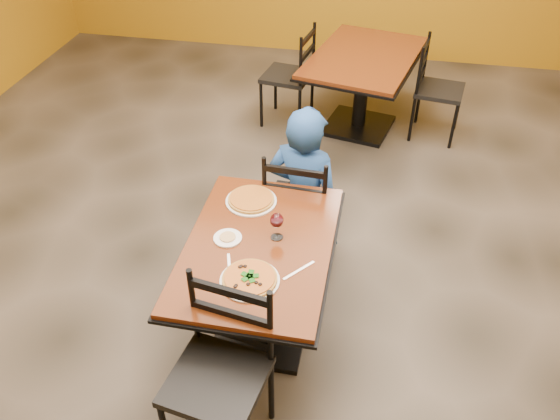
% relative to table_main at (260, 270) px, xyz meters
% --- Properties ---
extents(floor, '(7.00, 8.00, 0.01)m').
position_rel_table_main_xyz_m(floor, '(0.00, 0.50, -0.56)').
color(floor, black).
rests_on(floor, ground).
extents(table_main, '(0.83, 1.23, 0.75)m').
position_rel_table_main_xyz_m(table_main, '(0.00, 0.00, 0.00)').
color(table_main, '#60230F').
rests_on(table_main, floor).
extents(table_second, '(1.18, 1.52, 0.75)m').
position_rel_table_main_xyz_m(table_second, '(0.37, 2.71, 0.01)').
color(table_second, '#60230F').
rests_on(table_second, floor).
extents(chair_main_near, '(0.51, 0.51, 0.99)m').
position_rel_table_main_xyz_m(chair_main_near, '(-0.05, -0.73, -0.06)').
color(chair_main_near, black).
rests_on(chair_main_near, floor).
extents(chair_main_far, '(0.45, 0.45, 0.95)m').
position_rel_table_main_xyz_m(chair_main_far, '(0.11, 0.75, -0.08)').
color(chair_main_far, black).
rests_on(chair_main_far, floor).
extents(chair_second_left, '(0.50, 0.50, 0.96)m').
position_rel_table_main_xyz_m(chair_second_left, '(-0.34, 2.71, -0.08)').
color(chair_second_left, black).
rests_on(chair_second_left, floor).
extents(chair_second_right, '(0.48, 0.48, 0.93)m').
position_rel_table_main_xyz_m(chair_second_right, '(1.09, 2.71, -0.09)').
color(chair_second_right, black).
rests_on(chair_second_right, floor).
extents(diner, '(0.65, 0.52, 1.10)m').
position_rel_table_main_xyz_m(diner, '(0.11, 0.96, -0.00)').
color(diner, '#194D8E').
rests_on(diner, floor).
extents(plate_main, '(0.31, 0.31, 0.01)m').
position_rel_table_main_xyz_m(plate_main, '(0.02, -0.29, 0.20)').
color(plate_main, white).
rests_on(plate_main, table_main).
extents(pizza_main, '(0.28, 0.28, 0.02)m').
position_rel_table_main_xyz_m(pizza_main, '(0.02, -0.29, 0.21)').
color(pizza_main, '#873409').
rests_on(pizza_main, plate_main).
extents(plate_far, '(0.31, 0.31, 0.01)m').
position_rel_table_main_xyz_m(plate_far, '(-0.13, 0.37, 0.20)').
color(plate_far, white).
rests_on(plate_far, table_main).
extents(pizza_far, '(0.28, 0.28, 0.02)m').
position_rel_table_main_xyz_m(pizza_far, '(-0.13, 0.37, 0.21)').
color(pizza_far, '#B46F22').
rests_on(pizza_far, plate_far).
extents(side_plate, '(0.16, 0.16, 0.01)m').
position_rel_table_main_xyz_m(side_plate, '(-0.18, 0.01, 0.20)').
color(side_plate, white).
rests_on(side_plate, table_main).
extents(dip, '(0.09, 0.09, 0.01)m').
position_rel_table_main_xyz_m(dip, '(-0.18, 0.01, 0.21)').
color(dip, tan).
rests_on(dip, side_plate).
extents(wine_glass, '(0.08, 0.08, 0.18)m').
position_rel_table_main_xyz_m(wine_glass, '(0.09, 0.08, 0.28)').
color(wine_glass, white).
rests_on(wine_glass, table_main).
extents(fork, '(0.07, 0.19, 0.00)m').
position_rel_table_main_xyz_m(fork, '(-0.12, -0.20, 0.20)').
color(fork, silver).
rests_on(fork, table_main).
extents(knife, '(0.14, 0.17, 0.00)m').
position_rel_table_main_xyz_m(knife, '(0.25, -0.16, 0.20)').
color(knife, silver).
rests_on(knife, table_main).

